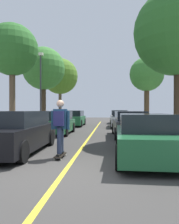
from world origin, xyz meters
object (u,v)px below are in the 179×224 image
object	(u,v)px
parked_car_right_farthest	(119,117)
street_tree_right_near	(147,75)
parked_car_left_near	(56,123)
streetlamp	(41,85)
parked_car_left_nearest	(15,132)
skateboard	(60,155)
street_tree_left_far	(60,76)
fire_hydrant	(1,132)
parked_car_left_far	(74,118)
skateboarder	(60,124)
street_tree_left_near	(44,69)
parked_car_right_far	(122,119)
parked_car_right_near	(130,124)
street_tree_left_nearest	(12,50)
parked_car_right_nearest	(146,136)
street_tree_right_nearest	(177,32)

from	to	relation	value
parked_car_right_farthest	street_tree_right_near	size ratio (longest dim) A/B	0.70
parked_car_left_near	streetlamp	distance (m)	4.08
parked_car_left_nearest	skateboard	bearing A→B (deg)	-25.08
street_tree_left_far	fire_hydrant	world-z (taller)	street_tree_left_far
parked_car_right_farthest	street_tree_right_near	xyz separation A→B (m)	(2.09, -5.57, 3.79)
street_tree_right_near	streetlamp	bearing A→B (deg)	-156.66
parked_car_left_far	parked_car_right_farthest	world-z (taller)	parked_car_right_farthest
parked_car_left_near	skateboarder	size ratio (longest dim) A/B	2.41
parked_car_left_near	street_tree_left_far	world-z (taller)	street_tree_left_far
parked_car_right_farthest	street_tree_left_near	xyz separation A→B (m)	(-6.51, -7.20, 4.14)
street_tree_left_far	streetlamp	bearing A→B (deg)	-87.66
streetlamp	skateboarder	bearing A→B (deg)	-69.79
parked_car_right_far	street_tree_right_near	size ratio (longest dim) A/B	0.80
parked_car_left_nearest	skateboarder	xyz separation A→B (m)	(1.78, -0.87, 0.35)
parked_car_left_nearest	fire_hydrant	xyz separation A→B (m)	(-1.50, 1.99, -0.23)
parked_car_left_far	parked_car_right_near	size ratio (longest dim) A/B	0.97
fire_hydrant	street_tree_left_nearest	bearing A→B (deg)	103.02
street_tree_right_near	parked_car_right_far	bearing A→B (deg)	-178.10
parked_car_left_nearest	parked_car_right_far	size ratio (longest dim) A/B	0.99
parked_car_left_near	parked_car_right_nearest	distance (m)	7.98
parked_car_right_nearest	parked_car_right_near	distance (m)	5.56
parked_car_left_near	parked_car_right_nearest	xyz separation A→B (m)	(4.42, -6.65, -0.03)
parked_car_right_near	parked_car_right_far	size ratio (longest dim) A/B	0.98
parked_car_left_nearest	street_tree_left_nearest	xyz separation A→B (m)	(-2.09, 4.53, 4.08)
street_tree_left_nearest	streetlamp	world-z (taller)	street_tree_left_nearest
parked_car_left_near	skateboarder	bearing A→B (deg)	-75.75
parked_car_left_nearest	parked_car_right_near	distance (m)	6.72
parked_car_left_near	street_tree_left_nearest	distance (m)	4.87
parked_car_right_near	street_tree_left_far	bearing A→B (deg)	118.61
parked_car_right_nearest	streetlamp	world-z (taller)	streetlamp
parked_car_right_near	fire_hydrant	size ratio (longest dim) A/B	6.65
parked_car_left_near	parked_car_right_nearest	bearing A→B (deg)	-56.36
parked_car_right_near	skateboard	world-z (taller)	parked_car_right_near
parked_car_left_far	parked_car_right_nearest	size ratio (longest dim) A/B	0.96
fire_hydrant	streetlamp	distance (m)	7.31
street_tree_left_far	street_tree_right_near	size ratio (longest dim) A/B	1.19
parked_car_left_near	street_tree_left_nearest	xyz separation A→B (m)	(-2.09, -1.60, 4.10)
parked_car_right_nearest	street_tree_left_near	size ratio (longest dim) A/B	0.73
streetlamp	skateboard	xyz separation A→B (m)	(3.53, -9.55, -3.24)
streetlamp	street_tree_right_near	bearing A→B (deg)	23.34
skateboard	parked_car_right_near	bearing A→B (deg)	65.83
parked_car_left_nearest	street_tree_right_nearest	xyz separation A→B (m)	(6.51, 3.47, 4.47)
parked_car_right_farthest	skateboard	xyz separation A→B (m)	(-2.64, -18.69, -0.64)
parked_car_right_far	fire_hydrant	bearing A→B (deg)	-120.08
parked_car_left_near	skateboarder	world-z (taller)	skateboarder
street_tree_right_near	skateboard	world-z (taller)	street_tree_right_near
parked_car_left_far	street_tree_left_nearest	world-z (taller)	street_tree_left_nearest
street_tree_left_nearest	street_tree_left_far	distance (m)	12.46
street_tree_right_nearest	skateboarder	world-z (taller)	street_tree_right_nearest
street_tree_left_near	skateboard	world-z (taller)	street_tree_left_near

